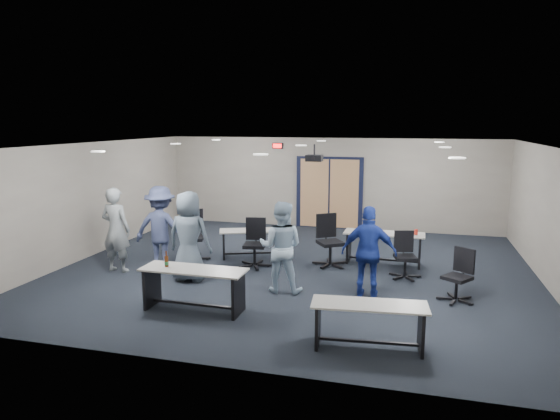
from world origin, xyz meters
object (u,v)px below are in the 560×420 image
(person_gray, at_px, (116,230))
(person_back, at_px, (161,228))
(table_front_right, at_px, (369,318))
(chair_back_b, at_px, (255,243))
(chair_back_c, at_px, (330,241))
(person_lightblue, at_px, (281,247))
(person_navy, at_px, (369,252))
(person_plaid, at_px, (189,236))
(chair_loose_right, at_px, (457,276))
(chair_back_d, at_px, (406,255))
(table_back_right, at_px, (384,242))
(chair_back_a, at_px, (192,236))
(table_front_left, at_px, (193,281))
(table_back_left, at_px, (254,238))

(person_gray, distance_m, person_back, 0.93)
(table_front_right, relative_size, chair_back_b, 1.56)
(chair_back_c, relative_size, person_lightblue, 0.66)
(person_lightblue, relative_size, person_navy, 1.02)
(person_lightblue, bearing_deg, person_plaid, -7.36)
(person_gray, bearing_deg, chair_loose_right, -177.29)
(chair_back_d, distance_m, person_navy, 1.53)
(table_back_right, relative_size, person_lightblue, 1.03)
(person_plaid, relative_size, person_navy, 1.08)
(chair_back_d, xyz_separation_m, person_plaid, (-4.22, -1.27, 0.44))
(chair_back_a, height_order, chair_loose_right, chair_back_a)
(table_back_right, height_order, chair_loose_right, chair_loose_right)
(person_navy, bearing_deg, person_back, -8.27)
(table_back_right, relative_size, person_plaid, 0.98)
(table_front_right, bearing_deg, person_lightblue, 126.60)
(chair_loose_right, xyz_separation_m, person_navy, (-1.55, -0.19, 0.37))
(chair_back_c, xyz_separation_m, person_lightblue, (-0.64, -1.91, 0.29))
(table_front_right, distance_m, person_back, 5.45)
(person_navy, bearing_deg, person_plaid, -1.38)
(table_front_right, relative_size, table_back_right, 0.94)
(table_front_right, relative_size, person_plaid, 0.91)
(table_front_right, height_order, table_back_right, table_back_right)
(chair_back_b, distance_m, person_back, 2.05)
(table_back_right, distance_m, chair_back_b, 2.92)
(table_back_right, height_order, person_gray, person_gray)
(table_front_right, bearing_deg, chair_back_c, 101.28)
(table_front_left, distance_m, chair_back_d, 4.42)
(chair_loose_right, height_order, person_plaid, person_plaid)
(chair_loose_right, relative_size, person_lightblue, 0.55)
(table_back_right, bearing_deg, person_lightblue, -125.59)
(table_back_left, bearing_deg, person_lightblue, -81.42)
(table_back_right, relative_size, chair_back_b, 1.67)
(chair_back_b, relative_size, person_lightblue, 0.62)
(chair_back_d, bearing_deg, chair_back_c, 149.42)
(table_back_left, relative_size, chair_back_a, 1.45)
(table_back_right, xyz_separation_m, chair_back_d, (0.49, -0.95, -0.02))
(person_navy, bearing_deg, chair_back_b, -27.03)
(table_back_left, height_order, chair_back_d, chair_back_d)
(person_plaid, xyz_separation_m, person_lightblue, (1.95, -0.16, -0.05))
(chair_back_a, distance_m, chair_back_c, 3.18)
(chair_back_d, bearing_deg, table_back_right, 102.86)
(chair_back_a, bearing_deg, chair_back_c, -11.76)
(chair_back_b, bearing_deg, person_plaid, -137.59)
(table_back_right, relative_size, person_gray, 0.98)
(table_back_left, xyz_separation_m, person_lightblue, (1.24, -2.18, 0.42))
(chair_back_a, bearing_deg, person_plaid, -86.07)
(person_back, bearing_deg, chair_loose_right, 170.97)
(chair_back_a, bearing_deg, person_back, -132.87)
(table_front_left, xyz_separation_m, chair_loose_right, (4.38, 1.59, -0.03))
(table_back_right, height_order, person_navy, person_navy)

